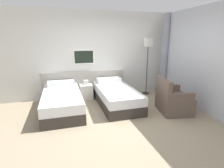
{
  "coord_description": "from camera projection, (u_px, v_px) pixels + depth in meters",
  "views": [
    {
      "loc": [
        -1.2,
        -3.46,
        1.85
      ],
      "look_at": [
        0.11,
        0.98,
        0.64
      ],
      "focal_mm": 28.0,
      "sensor_mm": 36.0,
      "label": 1
    }
  ],
  "objects": [
    {
      "name": "wall_window",
      "position": [
        211.0,
        61.0,
        4.2
      ],
      "size": [
        0.21,
        4.57,
        2.7
      ],
      "color": "white",
      "rests_on": "ground_plane"
    },
    {
      "name": "nightstand",
      "position": [
        86.0,
        91.0,
        5.49
      ],
      "size": [
        0.38,
        0.36,
        0.6
      ],
      "color": "beige",
      "rests_on": "ground_plane"
    },
    {
      "name": "bed_near_window",
      "position": [
        116.0,
        96.0,
        4.99
      ],
      "size": [
        0.96,
        1.99,
        0.62
      ],
      "color": "#332D28",
      "rests_on": "ground_plane"
    },
    {
      "name": "wall_headboard",
      "position": [
        98.0,
        56.0,
        5.62
      ],
      "size": [
        10.0,
        0.1,
        2.7
      ],
      "color": "silver",
      "rests_on": "ground_plane"
    },
    {
      "name": "armchair",
      "position": [
        173.0,
        101.0,
        4.5
      ],
      "size": [
        0.87,
        0.99,
        0.89
      ],
      "rotation": [
        0.0,
        0.0,
        1.36
      ],
      "color": "brown",
      "rests_on": "ground_plane"
    },
    {
      "name": "ground_plane",
      "position": [
        119.0,
        122.0,
        4.01
      ],
      "size": [
        16.0,
        16.0,
        0.0
      ],
      "primitive_type": "plane",
      "color": "gray"
    },
    {
      "name": "floor_lamp",
      "position": [
        148.0,
        49.0,
        5.69
      ],
      "size": [
        0.24,
        0.24,
        1.87
      ],
      "color": "black",
      "rests_on": "ground_plane"
    },
    {
      "name": "bed_near_door",
      "position": [
        62.0,
        101.0,
        4.58
      ],
      "size": [
        0.96,
        1.99,
        0.62
      ],
      "color": "#332D28",
      "rests_on": "ground_plane"
    }
  ]
}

